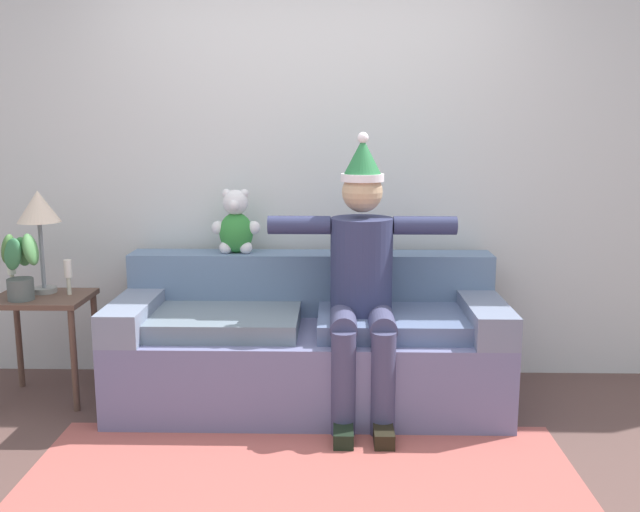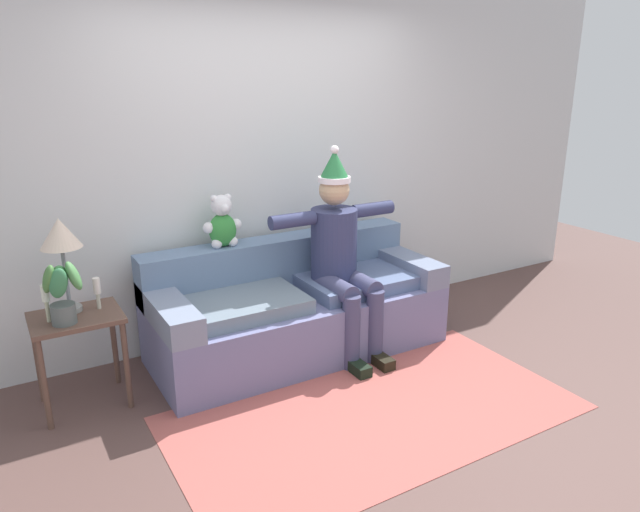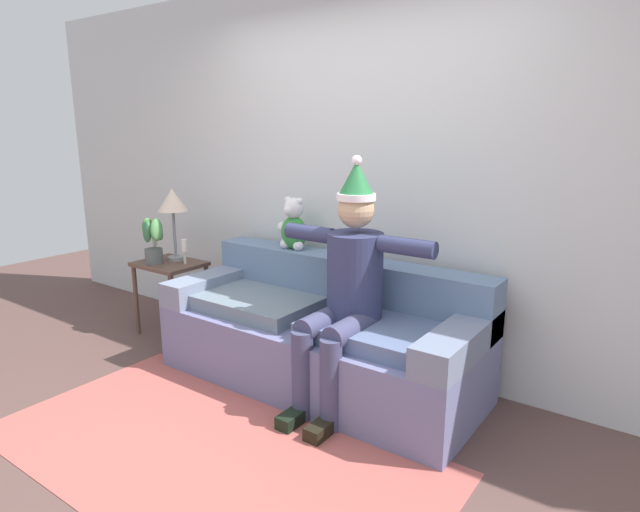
% 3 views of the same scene
% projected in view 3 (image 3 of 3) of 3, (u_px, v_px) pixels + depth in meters
% --- Properties ---
extents(ground_plane, '(10.00, 10.00, 0.00)m').
position_uv_depth(ground_plane, '(209.00, 453.00, 2.84)').
color(ground_plane, brown).
extents(back_wall, '(7.00, 0.10, 2.70)m').
position_uv_depth(back_wall, '(365.00, 175.00, 3.75)').
color(back_wall, silver).
rests_on(back_wall, ground_plane).
extents(couch, '(2.14, 0.86, 0.81)m').
position_uv_depth(couch, '(322.00, 335.00, 3.58)').
color(couch, slate).
rests_on(couch, ground_plane).
extents(person_seated, '(1.02, 0.77, 1.52)m').
position_uv_depth(person_seated, '(346.00, 284.00, 3.19)').
color(person_seated, navy).
rests_on(person_seated, ground_plane).
extents(teddy_bear, '(0.29, 0.17, 0.38)m').
position_uv_depth(teddy_bear, '(294.00, 226.00, 3.89)').
color(teddy_bear, '#318839').
rests_on(teddy_bear, couch).
extents(side_table, '(0.52, 0.42, 0.61)m').
position_uv_depth(side_table, '(170.00, 275.00, 4.39)').
color(side_table, brown).
rests_on(side_table, ground_plane).
extents(table_lamp, '(0.24, 0.24, 0.59)m').
position_uv_depth(table_lamp, '(173.00, 204.00, 4.33)').
color(table_lamp, gray).
rests_on(table_lamp, side_table).
extents(potted_plant, '(0.25, 0.20, 0.39)m').
position_uv_depth(potted_plant, '(153.00, 239.00, 4.28)').
color(potted_plant, '#525B5A').
rests_on(potted_plant, side_table).
extents(candle_tall, '(0.04, 0.04, 0.23)m').
position_uv_depth(candle_tall, '(154.00, 243.00, 4.39)').
color(candle_tall, beige).
rests_on(candle_tall, side_table).
extents(candle_short, '(0.04, 0.04, 0.20)m').
position_uv_depth(candle_short, '(184.00, 248.00, 4.28)').
color(candle_short, beige).
rests_on(candle_short, side_table).
extents(area_rug, '(2.50, 1.32, 0.01)m').
position_uv_depth(area_rug, '(210.00, 451.00, 2.85)').
color(area_rug, '#AE564E').
rests_on(area_rug, ground_plane).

